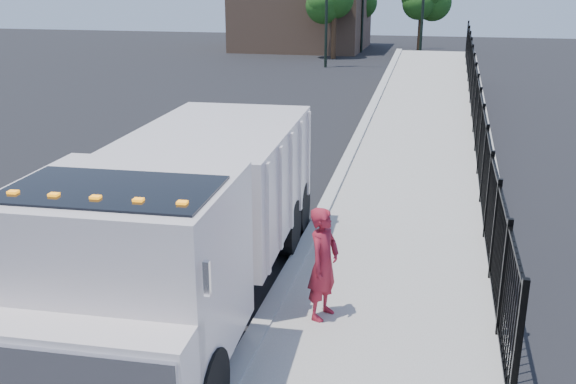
# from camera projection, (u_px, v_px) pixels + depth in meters

# --- Properties ---
(ground) EXTENTS (120.00, 120.00, 0.00)m
(ground) POSITION_uv_depth(u_px,v_px,m) (271.00, 314.00, 10.49)
(ground) COLOR black
(ground) RESTS_ON ground
(curb) EXTENTS (0.30, 12.00, 0.16)m
(curb) POSITION_uv_depth(u_px,v_px,m) (232.00, 379.00, 8.62)
(curb) COLOR #ADAAA3
(curb) RESTS_ON ground
(ramp) EXTENTS (3.95, 24.06, 3.19)m
(ramp) POSITION_uv_depth(u_px,v_px,m) (430.00, 123.00, 24.81)
(ramp) COLOR #9E998E
(ramp) RESTS_ON ground
(iron_fence) EXTENTS (0.10, 28.00, 1.80)m
(iron_fence) POSITION_uv_depth(u_px,v_px,m) (474.00, 123.00, 20.52)
(iron_fence) COLOR black
(iron_fence) RESTS_ON ground
(truck) EXTENTS (3.18, 8.62, 2.91)m
(truck) POSITION_uv_depth(u_px,v_px,m) (185.00, 217.00, 10.12)
(truck) COLOR black
(truck) RESTS_ON ground
(worker) EXTENTS (0.61, 0.76, 1.81)m
(worker) POSITION_uv_depth(u_px,v_px,m) (323.00, 263.00, 9.91)
(worker) COLOR maroon
(worker) RESTS_ON sidewalk
(tree_0) EXTENTS (2.86, 2.86, 5.43)m
(tree_0) POSITION_uv_depth(u_px,v_px,m) (334.00, 1.00, 44.81)
(tree_0) COLOR #382314
(tree_0) RESTS_ON ground
(tree_1) EXTENTS (2.43, 2.43, 5.22)m
(tree_1) POSITION_uv_depth(u_px,v_px,m) (422.00, 1.00, 46.24)
(tree_1) COLOR #382314
(tree_1) RESTS_ON ground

